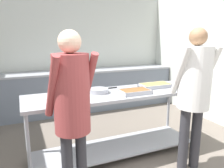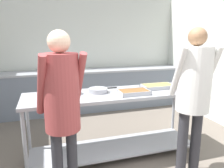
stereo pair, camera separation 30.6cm
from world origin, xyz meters
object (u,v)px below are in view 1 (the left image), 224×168
Objects in this scene: plate_stack at (53,97)px; broccoli_bowl at (73,92)px; serving_tray_vegetables at (156,85)px; guest_serving_left at (194,85)px; serving_tray_roast at (135,92)px; sauce_pan at (99,90)px; guest_serving_right at (72,102)px.

plate_stack is 0.95× the size of broccoli_bowl.
broccoli_bowl is (0.27, 0.10, 0.02)m from plate_stack.
serving_tray_vegetables is 0.73m from guest_serving_left.
guest_serving_left reaches higher than serving_tray_vegetables.
serving_tray_roast and serving_tray_vegetables have the same top height.
guest_serving_left is (1.33, -0.76, 0.13)m from broccoli_bowl.
plate_stack is 1.53m from serving_tray_vegetables.
sauce_pan is 0.49m from serving_tray_roast.
guest_serving_right reaches higher than broccoli_bowl.
broccoli_bowl is at bearing 150.36° from guest_serving_left.
plate_stack is 0.72m from guest_serving_right.
serving_tray_vegetables is (1.53, 0.06, 0.00)m from plate_stack.
broccoli_bowl is 0.13× the size of guest_serving_left.
guest_serving_right is (0.08, -0.70, 0.13)m from plate_stack.
guest_serving_left is at bearing -43.27° from serving_tray_roast.
guest_serving_right is at bearing -152.22° from serving_tray_vegetables.
sauce_pan is 0.84× the size of serving_tray_vegetables.
sauce_pan is (0.62, 0.07, 0.01)m from plate_stack.
serving_tray_vegetables is (0.91, -0.01, -0.01)m from sauce_pan.
plate_stack is 0.12× the size of guest_serving_left.
serving_tray_roast is at bearing -17.44° from broccoli_bowl.
broccoli_bowl is 0.14× the size of guest_serving_right.
broccoli_bowl is 0.50× the size of serving_tray_vegetables.
broccoli_bowl is 0.59× the size of serving_tray_roast.
serving_tray_vegetables is 1.65m from guest_serving_right.
guest_serving_left reaches higher than guest_serving_right.
broccoli_bowl reaches higher than serving_tray_vegetables.
serving_tray_vegetables is 0.26× the size of guest_serving_left.
guest_serving_left is at bearing -22.32° from plate_stack.
guest_serving_right is (-0.19, -0.81, 0.11)m from broccoli_bowl.
sauce_pan reaches higher than plate_stack.
serving_tray_roast is (0.79, -0.25, -0.02)m from broccoli_bowl.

